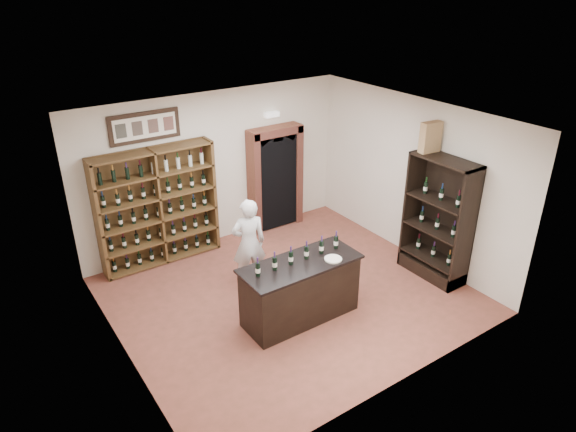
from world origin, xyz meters
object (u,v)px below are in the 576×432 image
Objects in this scene: side_cabinet at (437,237)px; shopkeeper at (249,243)px; counter_bottle_0 at (258,269)px; wine_crate at (430,137)px; wine_shelf at (157,207)px; tasting_counter at (300,291)px.

shopkeeper is (-2.89, 1.57, 0.05)m from side_cabinet.
counter_bottle_0 is 0.58× the size of wine_crate.
wine_shelf reaches higher than counter_bottle_0.
side_cabinet is (3.44, -0.35, -0.35)m from counter_bottle_0.
tasting_counter is 0.95m from counter_bottle_0.
counter_bottle_0 is (0.38, -2.88, 0.01)m from wine_shelf.
shopkeeper is at bearing -60.77° from wine_shelf.
shopkeeper is 3.12× the size of wine_crate.
tasting_counter is 3.35m from wine_crate.
side_cabinet is (2.72, -0.30, 0.26)m from tasting_counter.
wine_shelf is at bearing 139.79° from side_cabinet.
tasting_counter is 0.85× the size of side_cabinet.
wine_shelf is 1.17× the size of tasting_counter.
counter_bottle_0 is at bearing 80.93° from shopkeeper.
wine_crate reaches higher than counter_bottle_0.
side_cabinet is at bearing -81.92° from wine_crate.
wine_crate reaches higher than tasting_counter.
wine_shelf is 1.36× the size of shopkeeper.
tasting_counter is at bearing -171.52° from wine_crate.
shopkeeper is (-0.17, 1.27, 0.31)m from tasting_counter.
tasting_counter is at bearing -4.00° from counter_bottle_0.
shopkeeper is (0.55, 1.22, -0.30)m from counter_bottle_0.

